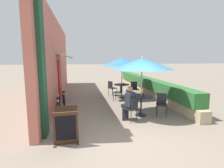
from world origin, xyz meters
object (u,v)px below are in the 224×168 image
coffee_cup_near (143,95)px  cafe_chair_mid_right (119,91)px  patio_table_near (141,101)px  bicycle_second (64,99)px  cafe_chair_mid_left (112,87)px  menu_board (66,126)px  cafe_chair_mid_back (135,88)px  seated_patron_near_left (129,102)px  patio_umbrella_near (142,64)px  cafe_chair_near_back (130,98)px  coffee_cup_mid (124,84)px  patio_umbrella_mid (122,62)px  cafe_chair_near_left (132,107)px  cafe_chair_near_right (162,103)px  patio_table_mid (122,87)px  bicycle_leaning (58,106)px

coffee_cup_near → cafe_chair_mid_right: bearing=100.1°
patio_table_near → bicycle_second: size_ratio=0.50×
cafe_chair_mid_left → menu_board: bearing=-52.9°
patio_table_near → cafe_chair_mid_back: size_ratio=1.01×
cafe_chair_mid_back → menu_board: 6.07m
seated_patron_near_left → cafe_chair_mid_right: seated_patron_near_left is taller
patio_umbrella_near → menu_board: (-2.70, -1.74, -1.55)m
seated_patron_near_left → bicycle_second: (-2.44, 2.45, -0.35)m
cafe_chair_near_back → bicycle_second: size_ratio=0.50×
coffee_cup_mid → bicycle_second: bearing=-160.7°
bicycle_second → patio_umbrella_mid: bearing=13.4°
patio_umbrella_near → cafe_chair_near_left: 1.69m
patio_umbrella_mid → cafe_chair_mid_back: size_ratio=2.66×
cafe_chair_near_right → cafe_chair_mid_right: bearing=-47.3°
cafe_chair_near_left → cafe_chair_mid_left: same height
cafe_chair_near_left → cafe_chair_near_right: bearing=-24.4°
seated_patron_near_left → coffee_cup_near: 0.93m
cafe_chair_near_left → cafe_chair_mid_right: bearing=46.0°
patio_table_mid → cafe_chair_near_left: bearing=-98.6°
coffee_cup_mid → bicycle_second: 3.41m
cafe_chair_near_left → coffee_cup_near: cafe_chair_near_left is taller
cafe_chair_mid_left → bicycle_second: bearing=-86.4°
patio_umbrella_near → cafe_chair_mid_back: bearing=76.3°
patio_umbrella_mid → bicycle_leaning: bearing=-141.7°
patio_table_near → menu_board: 3.21m
patio_table_mid → cafe_chair_mid_back: bearing=6.4°
cafe_chair_near_left → patio_umbrella_mid: patio_umbrella_mid is taller
patio_umbrella_near → cafe_chair_near_back: size_ratio=2.66×
seated_patron_near_left → patio_table_mid: 3.66m
cafe_chair_near_back → patio_table_mid: size_ratio=0.99×
cafe_chair_near_left → coffee_cup_mid: (0.67, 3.65, 0.29)m
patio_umbrella_near → cafe_chair_near_right: 1.69m
patio_umbrella_near → bicycle_second: 4.02m
patio_umbrella_mid → coffee_cup_mid: 1.21m
cafe_chair_near_right → cafe_chair_near_back: same height
cafe_chair_near_right → patio_table_mid: cafe_chair_near_right is taller
patio_table_mid → bicycle_second: 3.29m
patio_table_near → patio_table_mid: bearing=89.9°
bicycle_leaning → cafe_chair_near_left: bearing=-28.3°
cafe_chair_near_right → patio_table_mid: size_ratio=0.99×
coffee_cup_mid → cafe_chair_near_right: bearing=-79.1°
coffee_cup_near → coffee_cup_mid: 3.02m
patio_umbrella_near → patio_umbrella_mid: size_ratio=1.00×
patio_table_near → cafe_chair_mid_back: cafe_chair_mid_back is taller
patio_umbrella_mid → patio_table_near: bearing=-90.1°
cafe_chair_near_right → bicycle_second: cafe_chair_near_right is taller
seated_patron_near_left → bicycle_second: 3.48m
seated_patron_near_left → patio_umbrella_mid: 3.89m
patio_umbrella_near → cafe_chair_near_left: bearing=-135.1°
patio_table_mid → cafe_chair_mid_back: cafe_chair_mid_back is taller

